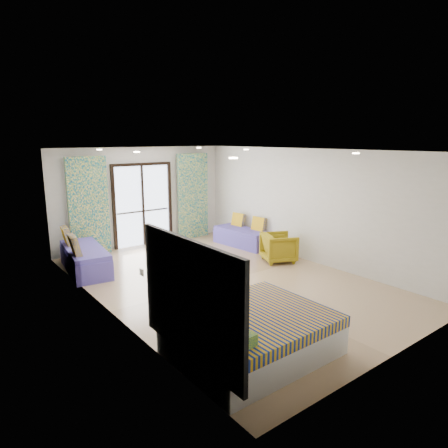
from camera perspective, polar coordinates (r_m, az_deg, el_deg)
floor at (r=8.46m, az=0.14°, el=-8.12°), size 5.00×7.50×0.01m
ceiling at (r=7.94m, az=0.15°, el=10.49°), size 5.00×7.50×0.01m
wall_back at (r=11.25m, az=-11.62°, el=3.84°), size 5.00×0.01×2.70m
wall_front at (r=5.69m, az=23.96°, el=-5.08°), size 5.00×0.01×2.70m
wall_left at (r=6.89m, az=-16.56°, el=-1.63°), size 0.01×7.50×2.70m
wall_right at (r=9.79m, az=11.82°, el=2.61°), size 0.01×7.50×2.70m
balcony_door at (r=11.24m, az=-11.53°, el=3.36°), size 1.76×0.08×2.28m
balcony_rail at (r=11.30m, az=-11.49°, el=1.82°), size 1.52×0.03×0.04m
curtain_left at (r=10.53m, az=-18.76°, el=2.32°), size 1.00×0.10×2.50m
curtain_right at (r=11.87m, az=-4.46°, el=3.99°), size 1.00×0.10×2.50m
downlight_a at (r=5.50m, az=1.34°, el=9.41°), size 0.12×0.12×0.02m
downlight_b at (r=7.58m, az=18.32°, el=9.57°), size 0.12×0.12×0.02m
downlight_c at (r=8.06m, az=-12.36°, el=10.02°), size 0.12×0.12×0.02m
downlight_d at (r=9.60m, az=3.18°, el=10.59°), size 0.12×0.12×0.02m
downlight_e at (r=9.90m, az=-17.40°, el=10.11°), size 0.12×0.12×0.02m
downlight_f at (r=11.19m, az=-3.62°, el=10.81°), size 0.12×0.12×0.02m
headboard at (r=4.86m, az=-4.97°, el=-10.71°), size 0.06×2.10×1.50m
switch_plate at (r=5.88m, az=-11.68°, el=-6.78°), size 0.02×0.10×0.10m
bed at (r=5.71m, az=3.80°, el=-15.32°), size 2.08×1.70×0.72m
daybed_left at (r=9.50m, az=-19.34°, el=-4.63°), size 1.00×2.04×0.97m
daybed_right at (r=11.10m, az=2.68°, el=-1.76°), size 0.81×1.75×0.84m
coffee_table at (r=10.18m, az=-8.43°, el=-2.78°), size 0.68×0.68×0.65m
vase at (r=10.18m, az=-9.04°, el=-2.10°), size 0.17×0.18×0.16m
armchair at (r=9.74m, az=7.86°, el=-3.15°), size 0.93×0.96×0.76m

